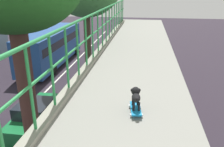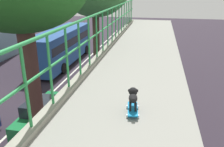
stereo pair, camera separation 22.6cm
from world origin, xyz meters
name	(u,v)px [view 2 (the right image)]	position (x,y,z in m)	size (l,w,h in m)	color
car_green_fifth	(45,113)	(-4.34, 9.75, 0.73)	(1.96, 4.36, 1.58)	#1A7139
city_bus	(62,45)	(-7.85, 20.59, 1.87)	(2.71, 10.67, 3.31)	navy
toy_skateboard	(133,109)	(1.10, 2.97, 5.28)	(0.25, 0.48, 0.08)	#1484C7
small_dog	(133,96)	(1.09, 3.02, 5.50)	(0.19, 0.37, 0.32)	black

